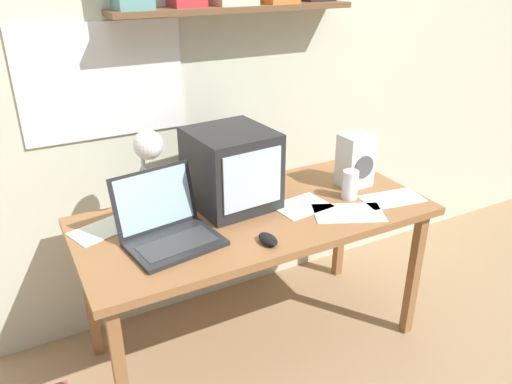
# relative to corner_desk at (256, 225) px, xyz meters

# --- Properties ---
(ground_plane) EXTENTS (12.00, 12.00, 0.00)m
(ground_plane) POSITION_rel_corner_desk_xyz_m (0.00, 0.00, -0.65)
(ground_plane) COLOR #9E7D59
(back_wall) EXTENTS (5.60, 0.24, 2.60)m
(back_wall) POSITION_rel_corner_desk_xyz_m (0.00, 0.50, 0.66)
(back_wall) COLOR beige
(back_wall) RESTS_ON ground_plane
(corner_desk) EXTENTS (1.53, 0.70, 0.71)m
(corner_desk) POSITION_rel_corner_desk_xyz_m (0.00, 0.00, 0.00)
(corner_desk) COLOR #915F38
(corner_desk) RESTS_ON ground_plane
(crt_monitor) EXTENTS (0.36, 0.38, 0.34)m
(crt_monitor) POSITION_rel_corner_desk_xyz_m (-0.05, 0.13, 0.23)
(crt_monitor) COLOR #232326
(crt_monitor) RESTS_ON corner_desk
(laptop) EXTENTS (0.39, 0.36, 0.26)m
(laptop) POSITION_rel_corner_desk_xyz_m (-0.41, -0.03, 0.13)
(laptop) COLOR #232326
(laptop) RESTS_ON corner_desk
(desk_lamp) EXTENTS (0.15, 0.20, 0.40)m
(desk_lamp) POSITION_rel_corner_desk_xyz_m (-0.41, 0.15, 0.34)
(desk_lamp) COLOR white
(desk_lamp) RESTS_ON corner_desk
(juice_glass) EXTENTS (0.07, 0.07, 0.13)m
(juice_glass) POSITION_rel_corner_desk_xyz_m (0.45, -0.07, 0.12)
(juice_glass) COLOR white
(juice_glass) RESTS_ON corner_desk
(space_heater) EXTENTS (0.15, 0.13, 0.26)m
(space_heater) POSITION_rel_corner_desk_xyz_m (0.56, 0.04, 0.19)
(space_heater) COLOR white
(space_heater) RESTS_ON corner_desk
(computer_mouse) EXTENTS (0.06, 0.11, 0.03)m
(computer_mouse) POSITION_rel_corner_desk_xyz_m (-0.08, -0.24, 0.08)
(computer_mouse) COLOR black
(computer_mouse) RESTS_ON corner_desk
(loose_paper_near_monitor) EXTENTS (0.26, 0.20, 0.00)m
(loose_paper_near_monitor) POSITION_rel_corner_desk_xyz_m (0.21, -0.04, 0.06)
(loose_paper_near_monitor) COLOR white
(loose_paper_near_monitor) RESTS_ON corner_desk
(open_notebook) EXTENTS (0.30, 0.19, 0.00)m
(open_notebook) POSITION_rel_corner_desk_xyz_m (0.62, -0.17, 0.06)
(open_notebook) COLOR white
(open_notebook) RESTS_ON corner_desk
(loose_paper_near_laptop) EXTENTS (0.31, 0.23, 0.00)m
(loose_paper_near_laptop) POSITION_rel_corner_desk_xyz_m (-0.61, 0.16, 0.06)
(loose_paper_near_laptop) COLOR white
(loose_paper_near_laptop) RESTS_ON corner_desk
(printed_handout) EXTENTS (0.35, 0.29, 0.00)m
(printed_handout) POSITION_rel_corner_desk_xyz_m (0.35, -0.19, 0.06)
(printed_handout) COLOR white
(printed_handout) RESTS_ON corner_desk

